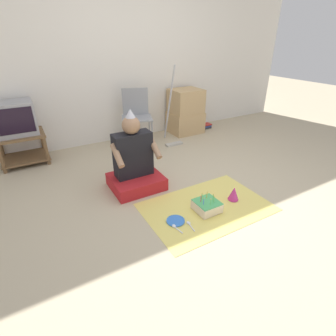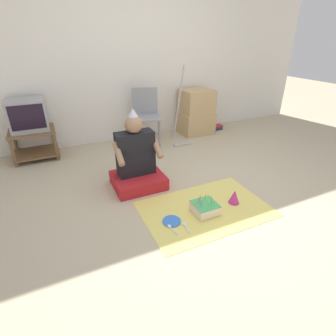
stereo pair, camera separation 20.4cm
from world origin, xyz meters
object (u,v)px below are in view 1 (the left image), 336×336
tv (15,118)px  book_pile (206,126)px  birthday_cake (207,206)px  cardboard_box_stack (186,112)px  paper_plate (176,221)px  folding_chair (136,113)px  party_hat_blue (234,193)px  person_seated (134,164)px  dust_mop (171,122)px

tv → book_pile: (3.02, -0.06, -0.57)m
book_pile → birthday_cake: (-1.55, -2.06, 0.01)m
cardboard_box_stack → book_pile: size_ratio=3.98×
book_pile → paper_plate: bearing=-132.9°
paper_plate → tv: bearing=117.5°
folding_chair → party_hat_blue: size_ratio=5.83×
folding_chair → paper_plate: 2.09m
cardboard_box_stack → birthday_cake: size_ratio=3.24×
party_hat_blue → person_seated: bearing=135.2°
dust_mop → paper_plate: bearing=-119.3°
dust_mop → party_hat_blue: 1.76m
party_hat_blue → paper_plate: party_hat_blue is taller
birthday_cake → paper_plate: birthday_cake is taller
cardboard_box_stack → party_hat_blue: cardboard_box_stack is taller
person_seated → party_hat_blue: (0.78, -0.78, -0.20)m
folding_chair → birthday_cake: 2.02m
tv → dust_mop: dust_mop is taller
folding_chair → cardboard_box_stack: (0.97, 0.12, -0.14)m
folding_chair → person_seated: bearing=-115.1°
tv → folding_chair: bearing=-5.5°
cardboard_box_stack → person_seated: 2.00m
person_seated → folding_chair: bearing=64.9°
tv → book_pile: 3.07m
person_seated → birthday_cake: 0.92m
party_hat_blue → paper_plate: size_ratio=0.85×
folding_chair → cardboard_box_stack: bearing=6.9°
book_pile → folding_chair: bearing=-176.2°
cardboard_box_stack → party_hat_blue: bearing=-109.7°
tv → book_pile: size_ratio=2.48×
folding_chair → person_seated: 1.32m
dust_mop → party_hat_blue: dust_mop is taller
cardboard_box_stack → paper_plate: (-1.46, -2.08, -0.35)m
cardboard_box_stack → book_pile: (0.45, -0.02, -0.32)m
birthday_cake → party_hat_blue: 0.36m
tv → party_hat_blue: (1.82, -2.11, -0.54)m
cardboard_box_stack → person_seated: size_ratio=0.83×
birthday_cake → person_seated: bearing=118.0°
cardboard_box_stack → paper_plate: 2.57m
dust_mop → book_pile: (0.94, 0.33, -0.30)m
tv → person_seated: size_ratio=0.52×
tv → party_hat_blue: tv is taller
folding_chair → book_pile: 1.50m
dust_mop → person_seated: (-1.03, -0.94, -0.06)m
cardboard_box_stack → paper_plate: size_ratio=4.33×
party_hat_blue → tv: bearing=130.9°
tv → cardboard_box_stack: bearing=-0.8°
dust_mop → birthday_cake: 1.86m
person_seated → birthday_cake: person_seated is taller
paper_plate → dust_mop: bearing=60.7°
dust_mop → birthday_cake: (-0.61, -1.73, -0.29)m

